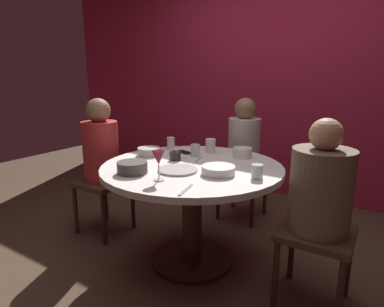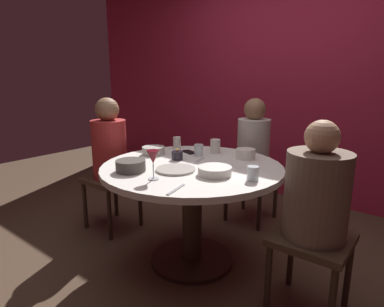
# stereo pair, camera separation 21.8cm
# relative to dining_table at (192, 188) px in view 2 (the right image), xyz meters

# --- Properties ---
(ground_plane) EXTENTS (8.00, 8.00, 0.00)m
(ground_plane) POSITION_rel_dining_table_xyz_m (0.00, 0.00, -0.57)
(ground_plane) COLOR #4C3828
(back_wall) EXTENTS (6.00, 0.10, 2.60)m
(back_wall) POSITION_rel_dining_table_xyz_m (0.00, 1.76, 0.73)
(back_wall) COLOR maroon
(back_wall) RESTS_ON ground
(dining_table) EXTENTS (1.24, 1.24, 0.73)m
(dining_table) POSITION_rel_dining_table_xyz_m (0.00, 0.00, 0.00)
(dining_table) COLOR silver
(dining_table) RESTS_ON ground
(seated_diner_left) EXTENTS (0.40, 0.40, 1.15)m
(seated_diner_left) POSITION_rel_dining_table_xyz_m (-0.89, 0.00, 0.15)
(seated_diner_left) COLOR #3F2D1E
(seated_diner_left) RESTS_ON ground
(seated_diner_back) EXTENTS (0.40, 0.40, 1.14)m
(seated_diner_back) POSITION_rel_dining_table_xyz_m (0.00, 0.90, 0.14)
(seated_diner_back) COLOR #3F2D1E
(seated_diner_back) RESTS_ON ground
(seated_diner_right) EXTENTS (0.40, 0.40, 1.11)m
(seated_diner_right) POSITION_rel_dining_table_xyz_m (0.84, 0.00, 0.13)
(seated_diner_right) COLOR #3F2D1E
(seated_diner_right) RESTS_ON ground
(candle_holder) EXTENTS (0.08, 0.08, 0.08)m
(candle_holder) POSITION_rel_dining_table_xyz_m (-0.17, 0.05, 0.20)
(candle_holder) COLOR black
(candle_holder) RESTS_ON dining_table
(wine_glass) EXTENTS (0.08, 0.08, 0.18)m
(wine_glass) POSITION_rel_dining_table_xyz_m (0.02, -0.39, 0.29)
(wine_glass) COLOR silver
(wine_glass) RESTS_ON dining_table
(dinner_plate) EXTENTS (0.26, 0.26, 0.01)m
(dinner_plate) POSITION_rel_dining_table_xyz_m (0.00, -0.17, 0.17)
(dinner_plate) COLOR #B2ADA3
(dinner_plate) RESTS_ON dining_table
(cell_phone) EXTENTS (0.16, 0.11, 0.01)m
(cell_phone) POSITION_rel_dining_table_xyz_m (-0.25, 0.27, 0.17)
(cell_phone) COLOR black
(cell_phone) RESTS_ON dining_table
(bowl_serving_large) EXTENTS (0.21, 0.21, 0.05)m
(bowl_serving_large) POSITION_rel_dining_table_xyz_m (0.25, -0.10, 0.19)
(bowl_serving_large) COLOR silver
(bowl_serving_large) RESTS_ON dining_table
(bowl_salad_center) EXTENTS (0.18, 0.18, 0.06)m
(bowl_salad_center) POSITION_rel_dining_table_xyz_m (-0.43, 0.06, 0.20)
(bowl_salad_center) COLOR #B2ADA3
(bowl_salad_center) RESTS_ON dining_table
(bowl_small_white) EXTENTS (0.19, 0.19, 0.07)m
(bowl_small_white) POSITION_rel_dining_table_xyz_m (-0.22, -0.36, 0.20)
(bowl_small_white) COLOR #4C4742
(bowl_small_white) RESTS_ON dining_table
(bowl_sauce_side) EXTENTS (0.14, 0.14, 0.07)m
(bowl_sauce_side) POSITION_rel_dining_table_xyz_m (0.21, 0.38, 0.20)
(bowl_sauce_side) COLOR silver
(bowl_sauce_side) RESTS_ON dining_table
(cup_near_candle) EXTENTS (0.07, 0.07, 0.09)m
(cup_near_candle) POSITION_rel_dining_table_xyz_m (0.49, -0.05, 0.21)
(cup_near_candle) COLOR silver
(cup_near_candle) RESTS_ON dining_table
(cup_by_left_diner) EXTENTS (0.08, 0.08, 0.11)m
(cup_by_left_diner) POSITION_rel_dining_table_xyz_m (-0.07, 0.38, 0.22)
(cup_by_left_diner) COLOR silver
(cup_by_left_diner) RESTS_ON dining_table
(cup_by_right_diner) EXTENTS (0.06, 0.06, 0.10)m
(cup_by_right_diner) POSITION_rel_dining_table_xyz_m (-0.40, 0.31, 0.22)
(cup_by_right_diner) COLOR silver
(cup_by_right_diner) RESTS_ON dining_table
(cup_center_front) EXTENTS (0.07, 0.07, 0.09)m
(cup_center_front) POSITION_rel_dining_table_xyz_m (-0.12, 0.23, 0.21)
(cup_center_front) COLOR silver
(cup_center_front) RESTS_ON dining_table
(fork_near_plate) EXTENTS (0.05, 0.18, 0.01)m
(fork_near_plate) POSITION_rel_dining_table_xyz_m (0.24, -0.45, 0.17)
(fork_near_plate) COLOR #B7B7BC
(fork_near_plate) RESTS_ON dining_table
(knife_near_plate) EXTENTS (0.07, 0.18, 0.01)m
(knife_near_plate) POSITION_rel_dining_table_xyz_m (-0.02, 0.11, 0.17)
(knife_near_plate) COLOR #B7B7BC
(knife_near_plate) RESTS_ON dining_table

